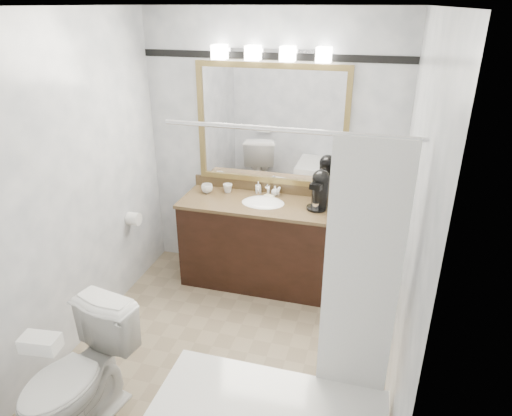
# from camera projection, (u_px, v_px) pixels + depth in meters

# --- Properties ---
(room) EXTENTS (2.42, 2.62, 2.52)m
(room) POSITION_uv_depth(u_px,v_px,m) (226.00, 206.00, 3.11)
(room) COLOR gray
(room) RESTS_ON ground
(vanity) EXTENTS (1.53, 0.58, 0.97)m
(vanity) POSITION_uv_depth(u_px,v_px,m) (263.00, 242.00, 4.34)
(vanity) COLOR black
(vanity) RESTS_ON ground
(mirror) EXTENTS (1.40, 0.04, 1.10)m
(mirror) POSITION_uv_depth(u_px,v_px,m) (271.00, 126.00, 4.13)
(mirror) COLOR olive
(mirror) RESTS_ON room
(vanity_light_bar) EXTENTS (1.02, 0.14, 0.12)m
(vanity_light_bar) POSITION_uv_depth(u_px,v_px,m) (270.00, 53.00, 3.83)
(vanity_light_bar) COLOR silver
(vanity_light_bar) RESTS_ON room
(accent_stripe) EXTENTS (2.40, 0.01, 0.06)m
(accent_stripe) POSITION_uv_depth(u_px,v_px,m) (272.00, 56.00, 3.90)
(accent_stripe) COLOR black
(accent_stripe) RESTS_ON room
(tp_roll) EXTENTS (0.11, 0.12, 0.12)m
(tp_roll) POSITION_uv_depth(u_px,v_px,m) (134.00, 219.00, 4.20)
(tp_roll) COLOR white
(tp_roll) RESTS_ON room
(toilet) EXTENTS (0.58, 0.85, 0.80)m
(toilet) POSITION_uv_depth(u_px,v_px,m) (76.00, 378.00, 2.82)
(toilet) COLOR white
(toilet) RESTS_ON ground
(tissue_box) EXTENTS (0.22, 0.14, 0.08)m
(tissue_box) POSITION_uv_depth(u_px,v_px,m) (40.00, 343.00, 2.46)
(tissue_box) COLOR white
(tissue_box) RESTS_ON toilet
(coffee_maker) EXTENTS (0.19, 0.23, 0.35)m
(coffee_maker) POSITION_uv_depth(u_px,v_px,m) (320.00, 188.00, 4.00)
(coffee_maker) COLOR black
(coffee_maker) RESTS_ON vanity
(cup_left) EXTENTS (0.13, 0.13, 0.08)m
(cup_left) POSITION_uv_depth(u_px,v_px,m) (207.00, 188.00, 4.37)
(cup_left) COLOR white
(cup_left) RESTS_ON vanity
(cup_right) EXTENTS (0.11, 0.11, 0.08)m
(cup_right) POSITION_uv_depth(u_px,v_px,m) (228.00, 188.00, 4.38)
(cup_right) COLOR white
(cup_right) RESTS_ON vanity
(soap_bottle_a) EXTENTS (0.07, 0.07, 0.11)m
(soap_bottle_a) POSITION_uv_depth(u_px,v_px,m) (258.00, 187.00, 4.36)
(soap_bottle_a) COLOR white
(soap_bottle_a) RESTS_ON vanity
(soap_bottle_b) EXTENTS (0.08, 0.08, 0.09)m
(soap_bottle_b) POSITION_uv_depth(u_px,v_px,m) (275.00, 191.00, 4.30)
(soap_bottle_b) COLOR white
(soap_bottle_b) RESTS_ON vanity
(soap_bar) EXTENTS (0.10, 0.08, 0.03)m
(soap_bar) POSITION_uv_depth(u_px,v_px,m) (269.00, 197.00, 4.26)
(soap_bar) COLOR #E9E8C0
(soap_bar) RESTS_ON vanity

